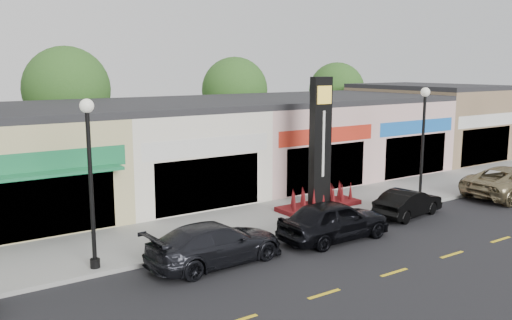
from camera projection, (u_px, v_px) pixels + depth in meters
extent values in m
plane|color=black|center=(332.00, 247.00, 20.00)|extent=(120.00, 120.00, 0.00)
cube|color=gray|center=(264.00, 218.00, 23.53)|extent=(52.00, 4.30, 0.15)
cube|color=gray|center=(296.00, 231.00, 21.70)|extent=(52.00, 0.20, 0.15)
cube|color=tan|center=(18.00, 165.00, 24.28)|extent=(7.00, 10.00, 4.50)
cube|color=#262628|center=(14.00, 111.00, 23.87)|extent=(7.00, 10.00, 0.30)
cube|color=black|center=(46.00, 206.00, 20.39)|extent=(5.25, 0.10, 2.40)
cube|color=#197443|center=(43.00, 162.00, 20.10)|extent=(6.30, 0.12, 0.80)
cube|color=#197443|center=(47.00, 174.00, 19.80)|extent=(5.60, 0.90, 0.12)
cube|color=white|center=(162.00, 151.00, 28.16)|extent=(7.00, 10.00, 4.50)
cube|color=#262628|center=(160.00, 105.00, 27.75)|extent=(7.00, 10.00, 0.30)
cube|color=black|center=(209.00, 184.00, 24.27)|extent=(5.25, 0.10, 2.40)
cube|color=silver|center=(208.00, 146.00, 23.98)|extent=(6.30, 0.12, 0.80)
cube|color=beige|center=(271.00, 141.00, 32.03)|extent=(7.00, 10.00, 4.50)
cube|color=#262628|center=(271.00, 100.00, 31.62)|extent=(7.00, 10.00, 0.30)
cube|color=black|center=(326.00, 168.00, 28.14)|extent=(5.25, 0.10, 2.40)
cube|color=red|center=(327.00, 135.00, 27.85)|extent=(6.30, 0.12, 0.80)
cube|color=beige|center=(356.00, 133.00, 35.91)|extent=(7.00, 10.00, 4.50)
cube|color=#262628|center=(358.00, 96.00, 35.50)|extent=(7.00, 10.00, 0.30)
cube|color=black|center=(415.00, 155.00, 32.02)|extent=(5.25, 0.10, 2.40)
cube|color=blue|center=(417.00, 127.00, 31.73)|extent=(6.30, 0.12, 0.80)
cube|color=olive|center=(425.00, 123.00, 39.75)|extent=(7.00, 10.00, 5.00)
cube|color=#262628|center=(427.00, 87.00, 39.29)|extent=(7.00, 10.00, 0.30)
cube|color=black|center=(485.00, 146.00, 35.90)|extent=(5.25, 0.10, 2.40)
cube|color=silver|center=(487.00, 120.00, 35.61)|extent=(6.30, 0.12, 0.80)
cylinder|color=#382619|center=(70.00, 149.00, 33.40)|extent=(0.36, 0.36, 3.15)
sphere|color=#204B17|center=(67.00, 89.00, 32.78)|extent=(5.20, 5.20, 5.20)
cylinder|color=#382619|center=(235.00, 136.00, 40.07)|extent=(0.36, 0.36, 2.97)
sphere|color=#204B17|center=(235.00, 90.00, 39.48)|extent=(4.80, 4.80, 4.80)
cylinder|color=#382619|center=(336.00, 129.00, 45.62)|extent=(0.36, 0.36, 2.80)
sphere|color=#204B17|center=(337.00, 90.00, 45.07)|extent=(4.60, 4.60, 4.60)
cylinder|color=black|center=(95.00, 263.00, 17.55)|extent=(0.32, 0.32, 0.30)
cylinder|color=black|center=(91.00, 188.00, 17.13)|extent=(0.14, 0.14, 5.00)
sphere|color=silver|center=(87.00, 106.00, 16.68)|extent=(0.44, 0.44, 0.44)
cylinder|color=black|center=(420.00, 197.00, 26.42)|extent=(0.32, 0.32, 0.30)
cylinder|color=black|center=(422.00, 147.00, 25.99)|extent=(0.14, 0.14, 5.00)
sphere|color=silver|center=(425.00, 92.00, 25.55)|extent=(0.44, 0.44, 0.44)
cube|color=#500D11|center=(319.00, 205.00, 25.04)|extent=(4.20, 1.30, 0.20)
cube|color=black|center=(320.00, 143.00, 24.55)|extent=(1.00, 0.40, 6.00)
cube|color=yellow|center=(324.00, 95.00, 23.99)|extent=(0.80, 0.05, 0.80)
cube|color=silver|center=(323.00, 144.00, 24.37)|extent=(0.12, 0.04, 3.00)
imported|color=black|center=(216.00, 244.00, 18.23)|extent=(2.30, 5.01, 1.42)
imported|color=black|center=(334.00, 220.00, 20.74)|extent=(1.89, 4.63, 1.57)
imported|color=black|center=(408.00, 203.00, 24.01)|extent=(1.90, 3.93, 1.24)
imported|color=#8C7D59|center=(512.00, 182.00, 27.58)|extent=(2.80, 5.75, 1.57)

